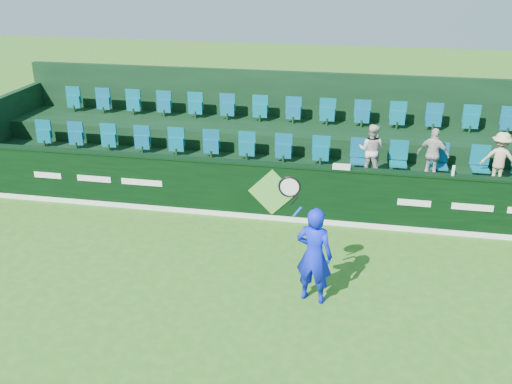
% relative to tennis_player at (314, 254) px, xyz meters
% --- Properties ---
extents(ground, '(60.00, 60.00, 0.00)m').
position_rel_tennis_player_xyz_m(ground, '(-1.22, -0.87, -0.91)').
color(ground, '#336A19').
rests_on(ground, ground).
extents(sponsor_hoarding, '(16.00, 0.25, 1.35)m').
position_rel_tennis_player_xyz_m(sponsor_hoarding, '(-1.22, 3.13, -0.23)').
color(sponsor_hoarding, black).
rests_on(sponsor_hoarding, ground).
extents(stand_tier_front, '(16.00, 2.00, 0.80)m').
position_rel_tennis_player_xyz_m(stand_tier_front, '(-1.22, 4.23, -0.51)').
color(stand_tier_front, black).
rests_on(stand_tier_front, ground).
extents(stand_tier_back, '(16.00, 1.80, 1.30)m').
position_rel_tennis_player_xyz_m(stand_tier_back, '(-1.22, 6.13, -0.26)').
color(stand_tier_back, black).
rests_on(stand_tier_back, ground).
extents(stand_rear, '(16.00, 4.10, 2.60)m').
position_rel_tennis_player_xyz_m(stand_rear, '(-1.22, 6.57, 0.31)').
color(stand_rear, black).
rests_on(stand_rear, ground).
extents(seat_row_front, '(13.50, 0.50, 0.60)m').
position_rel_tennis_player_xyz_m(seat_row_front, '(-1.22, 4.63, 0.19)').
color(seat_row_front, '#055D6F').
rests_on(seat_row_front, stand_tier_front).
extents(seat_row_back, '(13.50, 0.50, 0.60)m').
position_rel_tennis_player_xyz_m(seat_row_back, '(-1.22, 6.43, 0.69)').
color(seat_row_back, '#055D6F').
rests_on(seat_row_back, stand_tier_back).
extents(tennis_player, '(1.07, 0.56, 2.43)m').
position_rel_tennis_player_xyz_m(tennis_player, '(0.00, 0.00, 0.00)').
color(tennis_player, '#0D1CEB').
rests_on(tennis_player, ground).
extents(spectator_left, '(0.70, 0.60, 1.24)m').
position_rel_tennis_player_xyz_m(spectator_left, '(0.91, 4.25, 0.52)').
color(spectator_left, beige).
rests_on(spectator_left, stand_tier_front).
extents(spectator_middle, '(0.78, 0.53, 1.22)m').
position_rel_tennis_player_xyz_m(spectator_middle, '(2.30, 4.25, 0.51)').
color(spectator_middle, beige).
rests_on(spectator_middle, stand_tier_front).
extents(spectator_right, '(0.87, 0.61, 1.22)m').
position_rel_tennis_player_xyz_m(spectator_right, '(3.74, 4.25, 0.50)').
color(spectator_right, '#CDB991').
rests_on(spectator_right, stand_tier_front).
extents(towel, '(0.38, 0.25, 0.06)m').
position_rel_tennis_player_xyz_m(towel, '(0.28, 3.13, 0.47)').
color(towel, silver).
rests_on(towel, sponsor_hoarding).
extents(drinks_bottle, '(0.07, 0.07, 0.21)m').
position_rel_tennis_player_xyz_m(drinks_bottle, '(2.61, 3.13, 0.55)').
color(drinks_bottle, silver).
rests_on(drinks_bottle, sponsor_hoarding).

